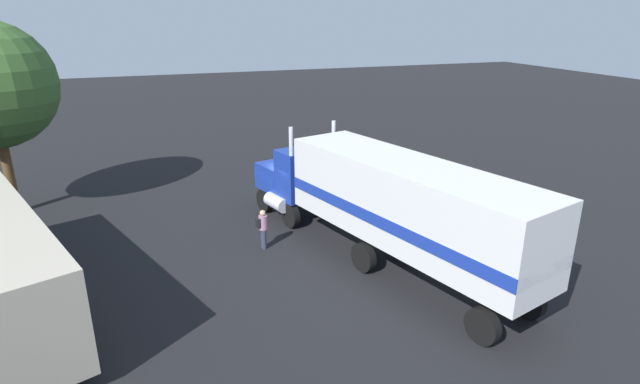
# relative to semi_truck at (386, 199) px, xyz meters

# --- Properties ---
(ground_plane) EXTENTS (120.00, 120.00, 0.00)m
(ground_plane) POSITION_rel_semi_truck_xyz_m (5.51, 1.50, -2.52)
(ground_plane) COLOR black
(lane_stripe_near) EXTENTS (4.30, 1.25, 0.01)m
(lane_stripe_near) POSITION_rel_semi_truck_xyz_m (6.06, -2.00, -2.52)
(lane_stripe_near) COLOR silver
(lane_stripe_near) RESTS_ON ground_plane
(lane_stripe_mid) EXTENTS (4.23, 1.51, 0.01)m
(lane_stripe_mid) POSITION_rel_semi_truck_xyz_m (5.44, -4.23, -2.52)
(lane_stripe_mid) COLOR silver
(lane_stripe_mid) RESTS_ON ground_plane
(semi_truck) EXTENTS (14.30, 6.24, 4.50)m
(semi_truck) POSITION_rel_semi_truck_xyz_m (0.00, 0.00, 0.00)
(semi_truck) COLOR #193399
(semi_truck) RESTS_ON ground_plane
(person_bystander) EXTENTS (0.34, 0.46, 1.63)m
(person_bystander) POSITION_rel_semi_truck_xyz_m (2.70, 4.00, -1.63)
(person_bystander) COLOR #2D3347
(person_bystander) RESTS_ON ground_plane
(motorcycle) EXTENTS (1.93, 1.05, 1.12)m
(motorcycle) POSITION_rel_semi_truck_xyz_m (-2.44, -4.65, -2.04)
(motorcycle) COLOR black
(motorcycle) RESTS_ON ground_plane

